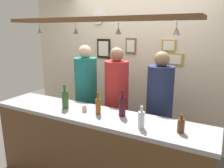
% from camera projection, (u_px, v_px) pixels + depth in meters
% --- Properties ---
extents(back_wall, '(4.40, 0.06, 2.60)m').
position_uv_depth(back_wall, '(140.00, 66.00, 3.73)').
color(back_wall, beige).
rests_on(back_wall, ground_plane).
extents(bar_counter, '(2.70, 0.55, 0.95)m').
position_uv_depth(bar_counter, '(87.00, 143.00, 2.51)').
color(bar_counter, '#99999E').
rests_on(bar_counter, ground_plane).
extents(overhead_glass_rack, '(2.20, 0.36, 0.04)m').
position_uv_depth(overhead_glass_rack, '(94.00, 19.00, 2.36)').
color(overhead_glass_rack, brown).
extents(hanging_wineglass_far_left, '(0.07, 0.07, 0.13)m').
position_uv_depth(hanging_wineglass_far_left, '(40.00, 30.00, 2.82)').
color(hanging_wineglass_far_left, silver).
rests_on(hanging_wineglass_far_left, overhead_glass_rack).
extents(hanging_wineglass_left, '(0.07, 0.07, 0.13)m').
position_uv_depth(hanging_wineglass_left, '(76.00, 30.00, 2.54)').
color(hanging_wineglass_left, silver).
rests_on(hanging_wineglass_left, overhead_glass_rack).
extents(hanging_wineglass_center_left, '(0.07, 0.07, 0.13)m').
position_uv_depth(hanging_wineglass_center_left, '(118.00, 30.00, 2.26)').
color(hanging_wineglass_center_left, silver).
rests_on(hanging_wineglass_center_left, overhead_glass_rack).
extents(hanging_wineglass_center, '(0.07, 0.07, 0.13)m').
position_uv_depth(hanging_wineglass_center, '(177.00, 30.00, 1.93)').
color(hanging_wineglass_center, silver).
rests_on(hanging_wineglass_center, overhead_glass_rack).
extents(person_left_teal_shirt, '(0.34, 0.34, 1.68)m').
position_uv_depth(person_left_teal_shirt, '(86.00, 89.00, 3.40)').
color(person_left_teal_shirt, '#2D334C').
rests_on(person_left_teal_shirt, ground_plane).
extents(person_middle_red_shirt, '(0.34, 0.34, 1.67)m').
position_uv_depth(person_middle_red_shirt, '(117.00, 94.00, 3.17)').
color(person_middle_red_shirt, '#2D334C').
rests_on(person_middle_red_shirt, ground_plane).
extents(person_right_navy_shirt, '(0.34, 0.34, 1.64)m').
position_uv_depth(person_right_navy_shirt, '(160.00, 102.00, 2.88)').
color(person_right_navy_shirt, '#2D334C').
rests_on(person_right_navy_shirt, ground_plane).
extents(bottle_soda_clear, '(0.06, 0.06, 0.23)m').
position_uv_depth(bottle_soda_clear, '(141.00, 119.00, 2.17)').
color(bottle_soda_clear, silver).
rests_on(bottle_soda_clear, bar_counter).
extents(bottle_beer_brown_stubby, '(0.07, 0.07, 0.18)m').
position_uv_depth(bottle_beer_brown_stubby, '(181.00, 125.00, 2.08)').
color(bottle_beer_brown_stubby, '#512D14').
rests_on(bottle_beer_brown_stubby, bar_counter).
extents(bottle_champagne_green, '(0.08, 0.08, 0.30)m').
position_uv_depth(bottle_champagne_green, '(65.00, 99.00, 2.72)').
color(bottle_champagne_green, '#2D5623').
rests_on(bottle_champagne_green, bar_counter).
extents(bottle_wine_dark_red, '(0.08, 0.08, 0.30)m').
position_uv_depth(bottle_wine_dark_red, '(122.00, 106.00, 2.47)').
color(bottle_wine_dark_red, '#380F19').
rests_on(bottle_wine_dark_red, bar_counter).
extents(bottle_beer_amber_tall, '(0.06, 0.06, 0.26)m').
position_uv_depth(bottle_beer_amber_tall, '(98.00, 106.00, 2.53)').
color(bottle_beer_amber_tall, brown).
rests_on(bottle_beer_amber_tall, bar_counter).
extents(cupcake, '(0.06, 0.06, 0.08)m').
position_uv_depth(cupcake, '(84.00, 108.00, 2.63)').
color(cupcake, beige).
rests_on(cupcake, bar_counter).
extents(picture_frame_lower_pair, '(0.30, 0.02, 0.18)m').
position_uv_depth(picture_frame_lower_pair, '(174.00, 59.00, 3.40)').
color(picture_frame_lower_pair, '#B29338').
rests_on(picture_frame_lower_pair, back_wall).
extents(picture_frame_crest, '(0.18, 0.02, 0.26)m').
position_uv_depth(picture_frame_crest, '(131.00, 46.00, 3.68)').
color(picture_frame_crest, brown).
rests_on(picture_frame_crest, back_wall).
extents(picture_frame_upper_small, '(0.22, 0.02, 0.18)m').
position_uv_depth(picture_frame_upper_small, '(169.00, 46.00, 3.39)').
color(picture_frame_upper_small, '#B29338').
rests_on(picture_frame_upper_small, back_wall).
extents(picture_frame_caricature, '(0.26, 0.02, 0.34)m').
position_uv_depth(picture_frame_caricature, '(104.00, 49.00, 3.93)').
color(picture_frame_caricature, black).
rests_on(picture_frame_caricature, back_wall).
extents(wall_clock, '(0.22, 0.03, 0.22)m').
position_uv_depth(wall_clock, '(98.00, 18.00, 3.85)').
color(wall_clock, white).
rests_on(wall_clock, back_wall).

